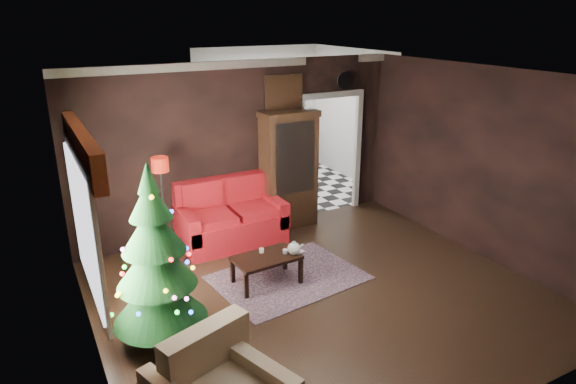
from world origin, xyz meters
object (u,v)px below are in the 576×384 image
christmas_tree (155,257)px  curio_cabinet (289,172)px  loveseat (231,213)px  teapot (294,248)px  floor_lamp (164,209)px  coffee_table (267,269)px  wall_clock (345,80)px  kitchen_table (283,176)px

christmas_tree → curio_cabinet: bearing=38.7°
loveseat → teapot: (0.27, -1.57, -0.00)m
floor_lamp → coffee_table: size_ratio=1.76×
coffee_table → wall_clock: wall_clock is taller
teapot → curio_cabinet: bearing=63.7°
floor_lamp → kitchen_table: bearing=32.0°
coffee_table → kitchen_table: (1.88, 3.09, 0.17)m
floor_lamp → curio_cabinet: bearing=9.6°
floor_lamp → wall_clock: 3.81m
curio_cabinet → teapot: (-0.88, -1.79, -0.45)m
floor_lamp → teapot: 1.98m
curio_cabinet → wall_clock: 1.88m
loveseat → christmas_tree: (-1.68, -2.05, 0.55)m
floor_lamp → coffee_table: 1.74m
curio_cabinet → christmas_tree: (-2.83, -2.27, 0.10)m
floor_lamp → teapot: bearing=-46.1°
christmas_tree → teapot: (1.94, 0.48, -0.55)m
teapot → wall_clock: (2.08, 1.97, 1.88)m
coffee_table → floor_lamp: bearing=128.2°
kitchen_table → curio_cabinet: bearing=-114.4°
wall_clock → loveseat: bearing=-170.3°
loveseat → coffee_table: bearing=-93.3°
curio_cabinet → christmas_tree: christmas_tree is taller
christmas_tree → wall_clock: (4.03, 2.45, 1.33)m
loveseat → wall_clock: 3.04m
kitchen_table → wall_clock: bearing=-66.3°
curio_cabinet → teapot: size_ratio=9.60×
curio_cabinet → teapot: 2.04m
curio_cabinet → floor_lamp: curio_cabinet is taller
coffee_table → kitchen_table: 3.62m
curio_cabinet → wall_clock: size_ratio=5.94×
curio_cabinet → floor_lamp: size_ratio=1.24×
teapot → kitchen_table: 3.57m
loveseat → christmas_tree: size_ratio=0.87×
christmas_tree → wall_clock: 4.90m
coffee_table → kitchen_table: kitchen_table is taller
christmas_tree → coffee_table: christmas_tree is taller
curio_cabinet → floor_lamp: (-2.24, -0.38, -0.12)m
teapot → christmas_tree: bearing=-166.1°
floor_lamp → kitchen_table: (2.89, 1.81, -0.45)m
floor_lamp → coffee_table: floor_lamp is taller
curio_cabinet → teapot: curio_cabinet is taller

